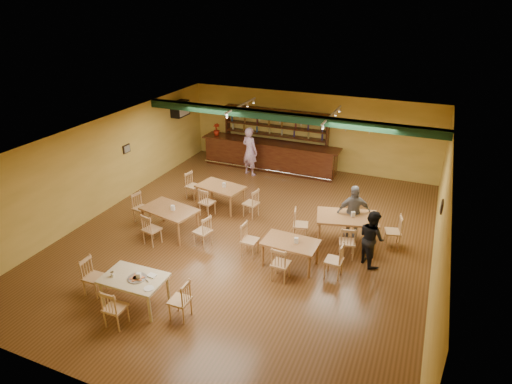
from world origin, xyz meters
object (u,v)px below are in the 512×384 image
at_px(bar_counter, 270,156).
at_px(patron_bar, 250,151).
at_px(dining_table_d, 290,253).
at_px(near_table, 135,291).
at_px(dining_table_a, 221,196).
at_px(patron_right_a, 371,238).
at_px(dining_table_b, 346,229).
at_px(dining_table_c, 170,221).

height_order(bar_counter, patron_bar, patron_bar).
xyz_separation_m(dining_table_d, near_table, (-2.71, -2.87, 0.02)).
xyz_separation_m(bar_counter, dining_table_d, (2.95, -6.10, -0.21)).
bearing_deg(dining_table_a, patron_bar, 105.49).
xyz_separation_m(dining_table_a, patron_bar, (-0.25, 2.97, 0.57)).
bearing_deg(bar_counter, patron_right_a, -47.13).
xyz_separation_m(dining_table_a, near_table, (0.49, -5.19, 0.00)).
relative_size(dining_table_b, near_table, 1.19).
distance_m(bar_counter, near_table, 8.98).
relative_size(dining_table_d, near_table, 1.00).
height_order(bar_counter, near_table, bar_counter).
bearing_deg(dining_table_b, dining_table_c, -177.19).
xyz_separation_m(dining_table_b, patron_bar, (-4.54, 3.59, 0.53)).
bearing_deg(patron_bar, patron_right_a, 158.68).
bearing_deg(bar_counter, patron_bar, -121.25).
xyz_separation_m(dining_table_d, patron_right_a, (1.89, 0.89, 0.41)).
height_order(dining_table_b, dining_table_c, dining_table_b).
bearing_deg(dining_table_b, bar_counter, 118.40).
bearing_deg(patron_bar, dining_table_c, 104.34).
height_order(dining_table_a, dining_table_b, dining_table_b).
distance_m(dining_table_d, patron_bar, 6.34).
bearing_deg(dining_table_c, bar_counter, 93.70).
height_order(dining_table_b, patron_bar, patron_bar).
relative_size(dining_table_b, dining_table_d, 1.18).
bearing_deg(patron_bar, dining_table_a, 112.92).
bearing_deg(near_table, patron_right_a, 37.79).
distance_m(bar_counter, dining_table_c, 5.95).
xyz_separation_m(dining_table_c, dining_table_d, (3.78, -0.21, -0.05)).
distance_m(patron_bar, patron_right_a, 6.91).
bearing_deg(dining_table_d, dining_table_c, 178.33).
height_order(dining_table_c, dining_table_d, dining_table_c).
xyz_separation_m(dining_table_b, dining_table_d, (-1.09, -1.69, -0.06)).
height_order(dining_table_b, patron_right_a, patron_right_a).
distance_m(dining_table_c, dining_table_d, 3.79).
relative_size(bar_counter, near_table, 3.99).
relative_size(bar_counter, dining_table_a, 3.72).
bearing_deg(near_table, dining_table_d, 45.16).
relative_size(bar_counter, patron_bar, 2.96).
bearing_deg(patron_bar, dining_table_b, 159.77).
bearing_deg(dining_table_c, near_table, -59.02).
bearing_deg(dining_table_c, patron_right_a, 18.56).
relative_size(dining_table_c, patron_right_a, 1.04).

